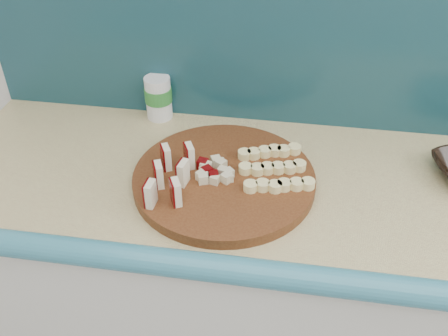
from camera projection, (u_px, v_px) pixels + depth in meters
name	position (u px, v px, depth m)	size (l,w,h in m)	color
kitchen_counter	(351.00, 307.00, 1.49)	(2.20, 0.63, 0.91)	silver
backsplash	(388.00, 45.00, 1.28)	(2.20, 0.02, 0.50)	teal
cutting_board	(224.00, 179.00, 1.23)	(0.45, 0.45, 0.03)	#48200F
apple_wedges	(170.00, 174.00, 1.17)	(0.09, 0.20, 0.06)	#F7E9C6
apple_chunks	(212.00, 172.00, 1.21)	(0.07, 0.07, 0.02)	beige
banana_slices	(274.00, 168.00, 1.22)	(0.20, 0.20, 0.02)	#FCEC9A
canister	(158.00, 97.00, 1.44)	(0.08, 0.08, 0.13)	white
banana_peel	(266.00, 166.00, 1.29)	(0.20, 0.16, 0.01)	gold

